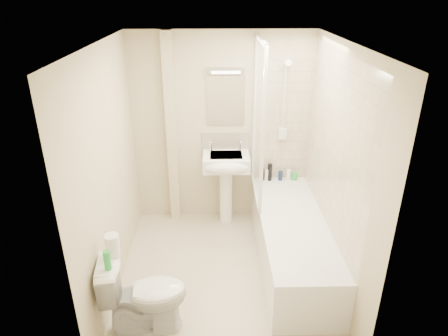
{
  "coord_description": "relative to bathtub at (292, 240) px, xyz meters",
  "views": [
    {
      "loc": [
        -0.08,
        -3.45,
        2.84
      ],
      "look_at": [
        0.0,
        0.2,
        1.17
      ],
      "focal_mm": 32.0,
      "sensor_mm": 36.0,
      "label": 1
    }
  ],
  "objects": [
    {
      "name": "floor",
      "position": [
        -0.75,
        -0.2,
        -0.29
      ],
      "size": [
        2.5,
        2.5,
        0.0
      ],
      "primitive_type": "plane",
      "color": "beige",
      "rests_on": "ground"
    },
    {
      "name": "wall_back",
      "position": [
        -0.75,
        1.05,
        0.91
      ],
      "size": [
        2.2,
        0.02,
        2.4
      ],
      "primitive_type": "cube",
      "color": "beige",
      "rests_on": "ground"
    },
    {
      "name": "wall_left",
      "position": [
        -1.85,
        -0.2,
        0.91
      ],
      "size": [
        0.02,
        2.5,
        2.4
      ],
      "primitive_type": "cube",
      "color": "beige",
      "rests_on": "ground"
    },
    {
      "name": "wall_right",
      "position": [
        0.35,
        -0.2,
        0.91
      ],
      "size": [
        0.02,
        2.5,
        2.4
      ],
      "primitive_type": "cube",
      "color": "beige",
      "rests_on": "ground"
    },
    {
      "name": "ceiling",
      "position": [
        -0.75,
        -0.2,
        2.11
      ],
      "size": [
        2.2,
        2.5,
        0.02
      ],
      "primitive_type": "cube",
      "color": "white",
      "rests_on": "wall_back"
    },
    {
      "name": "tile_back",
      "position": [
        0.0,
        1.04,
        1.14
      ],
      "size": [
        0.7,
        0.01,
        1.75
      ],
      "primitive_type": "cube",
      "color": "beige",
      "rests_on": "wall_back"
    },
    {
      "name": "tile_right",
      "position": [
        0.34,
        0.0,
        1.14
      ],
      "size": [
        0.01,
        2.1,
        1.75
      ],
      "primitive_type": "cube",
      "color": "beige",
      "rests_on": "wall_right"
    },
    {
      "name": "pipe_boxing",
      "position": [
        -1.37,
        0.99,
        0.91
      ],
      "size": [
        0.12,
        0.12,
        2.4
      ],
      "primitive_type": "cube",
      "color": "beige",
      "rests_on": "ground"
    },
    {
      "name": "splashback",
      "position": [
        -0.7,
        1.04,
        0.74
      ],
      "size": [
        0.6,
        0.02,
        0.3
      ],
      "primitive_type": "cube",
      "color": "beige",
      "rests_on": "wall_back"
    },
    {
      "name": "mirror",
      "position": [
        -0.7,
        1.04,
        1.29
      ],
      "size": [
        0.46,
        0.01,
        0.6
      ],
      "primitive_type": "cube",
      "color": "white",
      "rests_on": "wall_back"
    },
    {
      "name": "strip_light",
      "position": [
        -0.7,
        1.02,
        1.66
      ],
      "size": [
        0.42,
        0.07,
        0.07
      ],
      "primitive_type": "cube",
      "color": "silver",
      "rests_on": "wall_back"
    },
    {
      "name": "bathtub",
      "position": [
        0.0,
        0.0,
        0.0
      ],
      "size": [
        0.7,
        2.1,
        0.55
      ],
      "color": "white",
      "rests_on": "ground"
    },
    {
      "name": "shower_screen",
      "position": [
        -0.35,
        0.6,
        1.16
      ],
      "size": [
        0.04,
        0.92,
        1.8
      ],
      "color": "white",
      "rests_on": "bathtub"
    },
    {
      "name": "shower_fixture",
      "position": [
        -0.0,
        0.99,
        1.26
      ],
      "size": [
        0.1,
        0.16,
        0.99
      ],
      "color": "white",
      "rests_on": "wall_back"
    },
    {
      "name": "pedestal_sink",
      "position": [
        -0.7,
        0.81,
        0.48
      ],
      "size": [
        0.57,
        0.51,
        1.09
      ],
      "color": "white",
      "rests_on": "ground"
    },
    {
      "name": "bottle_black_a",
      "position": [
        -0.23,
        0.96,
        0.34
      ],
      "size": [
        0.05,
        0.05,
        0.16
      ],
      "primitive_type": "cylinder",
      "color": "black",
      "rests_on": "bathtub"
    },
    {
      "name": "bottle_white_a",
      "position": [
        -0.18,
        0.96,
        0.34
      ],
      "size": [
        0.05,
        0.05,
        0.15
      ],
      "primitive_type": "cylinder",
      "color": "white",
      "rests_on": "bathtub"
    },
    {
      "name": "bottle_black_b",
      "position": [
        -0.14,
        0.96,
        0.37
      ],
      "size": [
        0.06,
        0.06,
        0.23
      ],
      "primitive_type": "cylinder",
      "color": "black",
      "rests_on": "bathtub"
    },
    {
      "name": "bottle_blue",
      "position": [
        0.0,
        0.96,
        0.32
      ],
      "size": [
        0.05,
        0.05,
        0.13
      ],
      "primitive_type": "cylinder",
      "color": "navy",
      "rests_on": "bathtub"
    },
    {
      "name": "bottle_white_b",
      "position": [
        0.1,
        0.96,
        0.33
      ],
      "size": [
        0.06,
        0.06,
        0.14
      ],
      "primitive_type": "cylinder",
      "color": "white",
      "rests_on": "bathtub"
    },
    {
      "name": "bottle_green",
      "position": [
        0.19,
        0.96,
        0.31
      ],
      "size": [
        0.07,
        0.07,
        0.1
      ],
      "primitive_type": "cylinder",
      "color": "green",
      "rests_on": "bathtub"
    },
    {
      "name": "toilet",
      "position": [
        -1.47,
        -0.91,
        0.08
      ],
      "size": [
        0.6,
        0.84,
        0.75
      ],
      "primitive_type": "imported",
      "rotation": [
        0.0,
        0.0,
        1.7
      ],
      "color": "white",
      "rests_on": "ground"
    },
    {
      "name": "toilet_roll_lower",
      "position": [
        -1.7,
        -0.84,
        0.51
      ],
      "size": [
        0.1,
        0.1,
        0.1
      ],
      "primitive_type": "cylinder",
      "color": "white",
      "rests_on": "toilet"
    },
    {
      "name": "toilet_roll_upper",
      "position": [
        -1.71,
        -0.84,
        0.61
      ],
      "size": [
        0.12,
        0.12,
        0.1
      ],
      "primitive_type": "cylinder",
      "color": "white",
      "rests_on": "toilet_roll_lower"
    },
    {
      "name": "green_bottle",
      "position": [
        -1.71,
        -1.03,
        0.54
      ],
      "size": [
        0.06,
        0.06,
        0.17
      ],
      "primitive_type": "cylinder",
      "color": "green",
      "rests_on": "toilet"
    }
  ]
}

